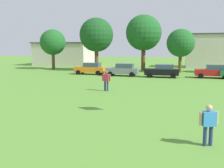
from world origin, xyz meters
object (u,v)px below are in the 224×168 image
parked_car_black_2 (162,71)px  tree_right (181,43)px  parked_car_orange_0 (91,68)px  bystander_near_trees (106,79)px  parked_car_red_3 (213,71)px  tree_center (144,33)px  adult_bystander (209,121)px  tree_left (96,35)px  tree_far_left (53,42)px  parked_car_gray_1 (123,70)px

parked_car_black_2 → tree_right: size_ratio=0.65×
parked_car_orange_0 → parked_car_black_2: bearing=172.0°
bystander_near_trees → parked_car_red_3: bearing=-112.1°
bystander_near_trees → tree_center: bearing=-74.4°
parked_car_black_2 → tree_right: tree_right is taller
adult_bystander → tree_left: size_ratio=0.19×
tree_far_left → tree_left: tree_left is taller
bystander_near_trees → parked_car_orange_0: size_ratio=0.42×
tree_left → adult_bystander: bearing=-65.4°
tree_far_left → tree_center: tree_center is taller
parked_car_orange_0 → parked_car_red_3: (16.45, -0.68, 0.00)m
tree_right → adult_bystander: bearing=-87.7°
adult_bystander → parked_car_orange_0: size_ratio=0.38×
tree_right → tree_far_left: bearing=176.7°
parked_car_black_2 → parked_car_red_3: 6.28m
tree_left → parked_car_gray_1: bearing=-50.8°
parked_car_gray_1 → tree_left: 10.85m
tree_center → parked_car_black_2: bearing=-69.0°
parked_car_gray_1 → tree_left: size_ratio=0.50×
adult_bystander → parked_car_red_3: size_ratio=0.38×
parked_car_red_3 → tree_left: size_ratio=0.50×
parked_car_orange_0 → tree_left: bearing=-79.8°
adult_bystander → parked_car_gray_1: size_ratio=0.38×
tree_right → parked_car_gray_1: bearing=-135.7°
bystander_near_trees → tree_right: (6.14, 20.04, 3.40)m
adult_bystander → tree_center: (-7.30, 34.53, 5.24)m
tree_far_left → tree_center: 15.96m
parked_car_orange_0 → tree_right: (12.32, 6.21, 3.61)m
parked_car_black_2 → parked_car_red_3: size_ratio=1.00×
tree_center → adult_bystander: bearing=-78.1°
adult_bystander → parked_car_black_2: bearing=75.9°
parked_car_red_3 → tree_left: 19.65m
bystander_near_trees → parked_car_gray_1: bearing=-68.5°
adult_bystander → parked_car_black_2: size_ratio=0.38×
tree_far_left → tree_left: bearing=-6.9°
parked_car_black_2 → tree_left: size_ratio=0.50×
parked_car_black_2 → tree_left: tree_left is taller
tree_far_left → parked_car_gray_1: bearing=-30.4°
parked_car_black_2 → tree_left: bearing=-34.8°
parked_car_black_2 → tree_center: 12.12m
adult_bystander → tree_center: tree_center is taller
parked_car_orange_0 → parked_car_gray_1: (4.94, -1.00, 0.00)m
tree_left → tree_right: (13.48, -0.25, -1.38)m
parked_car_gray_1 → tree_right: bearing=-135.7°
tree_right → bystander_near_trees: bearing=-107.0°
parked_car_black_2 → tree_left: 14.71m
parked_car_gray_1 → tree_right: tree_right is taller
parked_car_gray_1 → tree_right: (7.39, 7.21, 3.61)m
parked_car_orange_0 → parked_car_red_3: bearing=177.6°
parked_car_black_2 → tree_center: bearing=-69.0°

